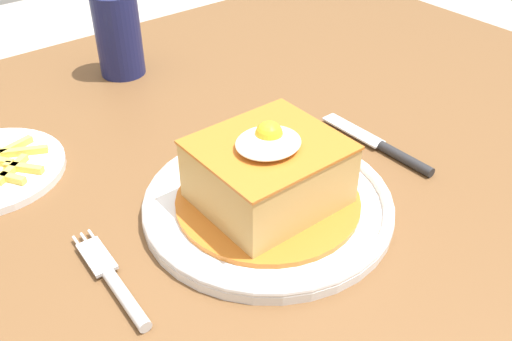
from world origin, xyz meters
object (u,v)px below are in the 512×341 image
Objects in this scene: main_plate at (268,203)px; soda_can at (118,34)px; knife at (390,150)px; fork at (116,285)px.

soda_can is at bearing 84.83° from main_plate.
main_plate is 0.39m from soda_can.
knife is 1.33× the size of soda_can.
soda_can reaches higher than knife.
main_plate is 1.58× the size of knife.
fork is (-0.18, -0.00, -0.00)m from main_plate.
main_plate is 1.85× the size of fork.
main_plate is at bearing 176.77° from knife.
soda_can is (0.03, 0.39, 0.05)m from main_plate.
main_plate is 2.11× the size of soda_can.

